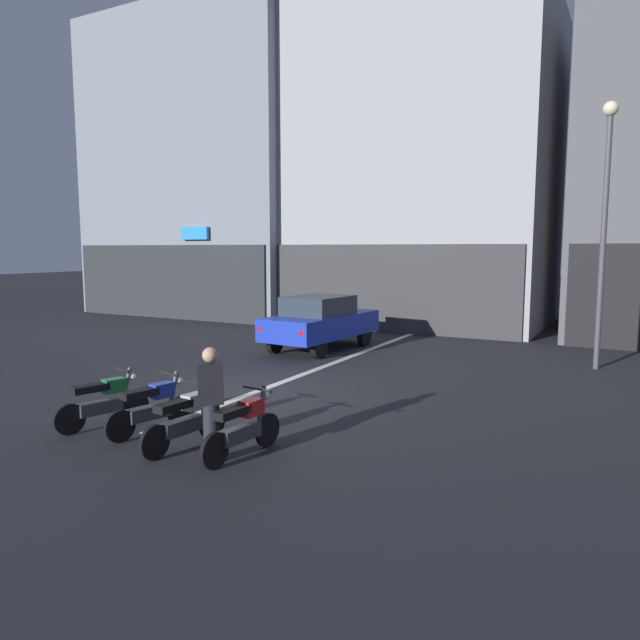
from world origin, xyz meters
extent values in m
plane|color=#232328|center=(0.00, 0.00, 0.00)|extent=(120.00, 120.00, 0.00)
cube|color=silver|center=(0.00, 6.00, 0.00)|extent=(0.20, 18.00, 0.01)
cube|color=gray|center=(-11.10, 14.02, 6.74)|extent=(10.81, 9.09, 13.48)
cube|color=#292C30|center=(-11.10, 9.43, 1.60)|extent=(10.38, 0.10, 3.20)
cube|color=#3399F2|center=(-9.37, 9.36, 3.69)|extent=(1.37, 0.16, 0.53)
cube|color=#9E9EA3|center=(-1.02, 14.02, 6.22)|extent=(10.05, 7.95, 12.44)
cube|color=#373739|center=(-1.02, 9.99, 1.60)|extent=(9.65, 0.10, 3.20)
cylinder|color=black|center=(-1.97, 6.95, 0.32)|extent=(0.23, 0.65, 0.64)
cylinder|color=black|center=(-0.42, 6.82, 0.32)|extent=(0.23, 0.65, 0.64)
cylinder|color=black|center=(-2.19, 4.36, 0.32)|extent=(0.23, 0.65, 0.64)
cylinder|color=black|center=(-0.65, 4.23, 0.32)|extent=(0.23, 0.65, 0.64)
cube|color=#1E38BF|center=(-1.31, 5.59, 0.75)|extent=(2.10, 4.24, 0.66)
cube|color=#2D3842|center=(-1.32, 5.44, 1.36)|extent=(1.71, 2.09, 0.56)
cube|color=red|center=(-2.18, 3.64, 0.80)|extent=(0.14, 0.07, 0.12)
cube|color=red|center=(-0.78, 3.52, 0.80)|extent=(0.14, 0.07, 0.12)
cylinder|color=#47474C|center=(6.22, 6.42, 3.12)|extent=(0.14, 0.14, 6.23)
sphere|color=beige|center=(6.22, 6.42, 6.41)|extent=(0.36, 0.36, 0.36)
cylinder|color=black|center=(-0.69, -2.50, 0.26)|extent=(0.22, 0.52, 0.52)
cylinder|color=black|center=(-1.03, -3.60, 0.26)|extent=(0.22, 0.52, 0.52)
cube|color=#38383D|center=(-0.87, -3.10, 0.37)|extent=(0.40, 0.76, 0.22)
cube|color=black|center=(-0.92, -3.25, 0.72)|extent=(0.38, 0.64, 0.12)
cube|color=#1E7238|center=(-0.80, -2.85, 0.70)|extent=(0.31, 0.41, 0.24)
cylinder|color=#4C4C51|center=(-0.74, -2.64, 0.63)|extent=(0.14, 0.25, 0.70)
cylinder|color=black|center=(-0.76, -2.72, 0.95)|extent=(0.54, 0.19, 0.04)
sphere|color=silver|center=(-0.70, -2.52, 0.80)|extent=(0.12, 0.12, 0.12)
cylinder|color=black|center=(0.24, -2.35, 0.26)|extent=(0.18, 0.52, 0.52)
cylinder|color=black|center=(-0.01, -3.47, 0.26)|extent=(0.18, 0.52, 0.52)
cube|color=#38383D|center=(0.11, -2.96, 0.37)|extent=(0.36, 0.76, 0.22)
cube|color=black|center=(0.07, -3.11, 0.72)|extent=(0.35, 0.63, 0.12)
cube|color=#233DB7|center=(0.16, -2.71, 0.70)|extent=(0.29, 0.40, 0.24)
cylinder|color=#4C4C51|center=(0.21, -2.50, 0.63)|extent=(0.12, 0.25, 0.70)
cylinder|color=black|center=(0.19, -2.57, 0.95)|extent=(0.54, 0.16, 0.04)
sphere|color=silver|center=(0.24, -2.37, 0.80)|extent=(0.12, 0.12, 0.12)
cylinder|color=black|center=(1.16, -2.64, 0.26)|extent=(0.13, 0.52, 0.52)
cylinder|color=black|center=(1.03, -3.78, 0.26)|extent=(0.13, 0.52, 0.52)
cube|color=#38383D|center=(1.09, -3.26, 0.37)|extent=(0.28, 0.75, 0.22)
cube|color=black|center=(1.07, -3.42, 0.72)|extent=(0.28, 0.62, 0.12)
cube|color=#B2B5BA|center=(1.12, -3.01, 0.70)|extent=(0.26, 0.38, 0.24)
cylinder|color=#4C4C51|center=(1.14, -2.79, 0.63)|extent=(0.10, 0.24, 0.70)
cylinder|color=black|center=(1.13, -2.87, 0.95)|extent=(0.55, 0.10, 0.04)
sphere|color=silver|center=(1.16, -2.66, 0.80)|extent=(0.12, 0.12, 0.12)
cylinder|color=black|center=(2.13, -2.50, 0.26)|extent=(0.12, 0.52, 0.52)
cylinder|color=black|center=(2.02, -3.65, 0.26)|extent=(0.12, 0.52, 0.52)
cube|color=#38383D|center=(2.07, -3.12, 0.37)|extent=(0.27, 0.75, 0.22)
cube|color=black|center=(2.05, -3.28, 0.72)|extent=(0.28, 0.62, 0.12)
cube|color=red|center=(2.09, -2.87, 0.70)|extent=(0.25, 0.38, 0.24)
cylinder|color=#4C4C51|center=(2.12, -2.65, 0.63)|extent=(0.09, 0.24, 0.70)
cylinder|color=black|center=(2.11, -2.73, 0.95)|extent=(0.55, 0.09, 0.04)
sphere|color=silver|center=(2.13, -2.52, 0.80)|extent=(0.12, 0.12, 0.12)
cylinder|color=#23232D|center=(1.81, -3.45, 0.43)|extent=(0.24, 0.24, 0.86)
cube|color=black|center=(1.81, -3.45, 1.15)|extent=(0.42, 0.40, 0.58)
sphere|color=tan|center=(1.81, -3.45, 1.56)|extent=(0.22, 0.22, 0.22)
camera|label=1|loc=(7.04, -9.81, 3.05)|focal=32.81mm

